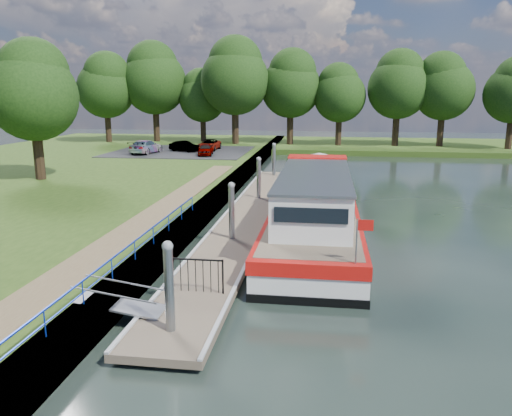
# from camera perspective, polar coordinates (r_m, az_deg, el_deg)

# --- Properties ---
(ground) EXTENTS (160.00, 160.00, 0.00)m
(ground) POSITION_cam_1_polar(r_m,az_deg,el_deg) (14.84, -9.04, -14.13)
(ground) COLOR black
(ground) RESTS_ON ground
(bank_edge) EXTENTS (1.10, 90.00, 0.78)m
(bank_edge) POSITION_cam_1_polar(r_m,az_deg,el_deg) (29.08, -5.33, 0.31)
(bank_edge) COLOR #473D2D
(bank_edge) RESTS_ON ground
(far_bank) EXTENTS (60.00, 18.00, 0.60)m
(far_bank) POSITION_cam_1_polar(r_m,az_deg,el_deg) (65.41, 15.04, 6.87)
(far_bank) COLOR #274012
(far_bank) RESTS_ON ground
(footpath) EXTENTS (1.60, 40.00, 0.05)m
(footpath) POSITION_cam_1_polar(r_m,az_deg,el_deg) (23.04, -13.84, -2.33)
(footpath) COLOR brown
(footpath) RESTS_ON riverbank
(carpark) EXTENTS (14.00, 12.00, 0.06)m
(carpark) POSITION_cam_1_polar(r_m,az_deg,el_deg) (53.12, -8.58, 6.40)
(carpark) COLOR black
(carpark) RESTS_ON riverbank
(blue_fence) EXTENTS (0.04, 18.04, 0.72)m
(blue_fence) POSITION_cam_1_polar(r_m,az_deg,el_deg) (17.86, -14.88, -5.13)
(blue_fence) COLOR #0C2DBF
(blue_fence) RESTS_ON riverbank
(pontoon) EXTENTS (2.50, 30.00, 0.56)m
(pontoon) POSITION_cam_1_polar(r_m,az_deg,el_deg) (26.73, -0.98, -1.21)
(pontoon) COLOR brown
(pontoon) RESTS_ON ground
(mooring_piles) EXTENTS (0.30, 27.30, 3.55)m
(mooring_piles) POSITION_cam_1_polar(r_m,az_deg,el_deg) (26.49, -0.99, 1.09)
(mooring_piles) COLOR gray
(mooring_piles) RESTS_ON ground
(gangway) EXTENTS (2.58, 1.00, 0.92)m
(gangway) POSITION_cam_1_polar(r_m,az_deg,el_deg) (15.61, -15.20, -10.51)
(gangway) COLOR #A5A8AD
(gangway) RESTS_ON ground
(gate_panel) EXTENTS (1.85, 0.05, 1.15)m
(gate_panel) POSITION_cam_1_polar(r_m,az_deg,el_deg) (16.33, -6.93, -7.10)
(gate_panel) COLOR black
(gate_panel) RESTS_ON ground
(barge) EXTENTS (4.36, 21.15, 4.78)m
(barge) POSITION_cam_1_polar(r_m,az_deg,el_deg) (26.14, 6.80, 0.41)
(barge) COLOR black
(barge) RESTS_ON ground
(horizon_trees) EXTENTS (54.38, 10.03, 12.87)m
(horizon_trees) POSITION_cam_1_polar(r_m,az_deg,el_deg) (61.56, 2.79, 14.07)
(horizon_trees) COLOR #332316
(horizon_trees) RESTS_ON ground
(bank_tree_a) EXTENTS (6.12, 6.12, 9.72)m
(bank_tree_a) POSITION_cam_1_polar(r_m,az_deg,el_deg) (38.35, -24.12, 12.30)
(bank_tree_a) COLOR #332316
(bank_tree_a) RESTS_ON riverbank
(car_a) EXTENTS (1.81, 3.46, 1.12)m
(car_a) POSITION_cam_1_polar(r_m,az_deg,el_deg) (49.30, -5.78, 6.68)
(car_a) COLOR #999999
(car_a) RESTS_ON carpark
(car_b) EXTENTS (3.48, 2.34, 1.08)m
(car_b) POSITION_cam_1_polar(r_m,az_deg,el_deg) (52.77, -8.20, 7.00)
(car_b) COLOR #999999
(car_b) RESTS_ON carpark
(car_c) EXTENTS (2.46, 4.82, 1.34)m
(car_c) POSITION_cam_1_polar(r_m,az_deg,el_deg) (51.87, -12.46, 6.87)
(car_c) COLOR #999999
(car_c) RESTS_ON carpark
(car_d) EXTENTS (1.97, 4.14, 1.14)m
(car_d) POSITION_cam_1_polar(r_m,az_deg,el_deg) (53.71, -5.39, 7.21)
(car_d) COLOR #999999
(car_d) RESTS_ON carpark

